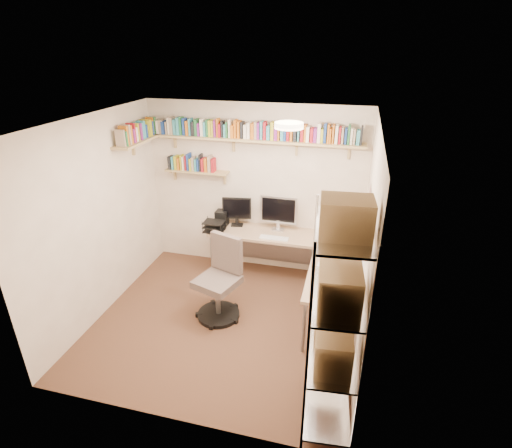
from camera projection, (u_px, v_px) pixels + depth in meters
The scene contains 6 objects.
ground at pixel (225, 321), 5.08m from camera, with size 3.20×3.20×0.00m, color #4E2A21.
room_shell at pixel (221, 209), 4.43m from camera, with size 3.24×3.04×2.52m.
wall_shelves at pixel (220, 138), 5.47m from camera, with size 3.12×1.09×0.80m.
corner_desk at pixel (279, 242), 5.53m from camera, with size 2.20×1.86×1.24m.
office_chair at pixel (220, 284), 5.03m from camera, with size 0.60×0.61×1.08m.
wire_rack at pixel (337, 301), 3.20m from camera, with size 0.51×0.93×2.25m.
Camera 1 is at (1.39, -3.88, 3.24)m, focal length 28.00 mm.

